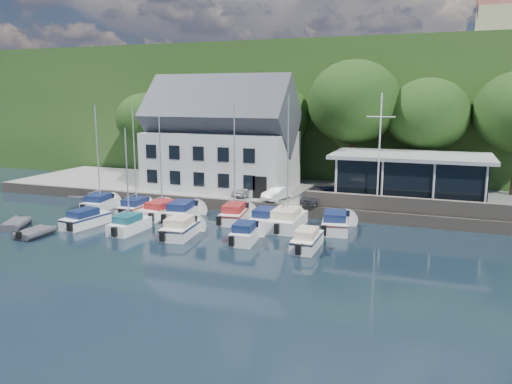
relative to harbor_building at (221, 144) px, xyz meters
The scene contains 34 objects.
ground 18.70m from the harbor_building, 67.01° to the right, with size 180.00×180.00×0.00m, color black.
quay 8.57m from the harbor_building, ahead, with size 60.00×13.00×1.00m, color gray.
quay_face 10.14m from the harbor_building, 38.16° to the right, with size 60.00×0.30×1.00m, color #6E6458.
hillside 46.11m from the harbor_building, 81.25° to the left, with size 160.00×75.00×16.00m, color #27491B.
field_patch 56.60m from the harbor_building, 74.34° to the left, with size 50.00×30.00×0.30m, color #516231.
harbor_building is the anchor object (origin of this frame).
club_pavilion 18.15m from the harbor_building, ahead, with size 13.20×7.20×4.10m, color black, non-canonical shape.
seawall 20.03m from the harbor_building, 15.03° to the right, with size 18.00×0.50×1.20m, color #6E6458.
gangway 13.23m from the harbor_building, 141.71° to the right, with size 1.20×6.00×1.40m, color silver, non-canonical shape.
car_silver 6.49m from the harbor_building, 39.47° to the right, with size 1.38×3.44×1.17m, color #B7B8BD.
car_white 8.95m from the harbor_building, 27.74° to the right, with size 1.27×3.64×1.20m, color silver.
car_dgrey 11.83m from the harbor_building, 21.02° to the right, with size 1.58×3.90×1.13m, color #2F2E34.
car_blue 12.38m from the harbor_building, 14.05° to the right, with size 1.44×3.65×1.25m, color navy.
flagpole 16.29m from the harbor_building, 14.93° to the right, with size 2.22×0.20×9.23m, color silver, non-canonical shape.
tree_0 13.25m from the harbor_building, 155.72° to the left, with size 6.83×6.83×9.34m, color black, non-canonical shape.
tree_1 7.29m from the harbor_building, 134.72° to the left, with size 8.08×8.08×11.05m, color black, non-canonical shape.
tree_2 6.89m from the harbor_building, 57.67° to the left, with size 7.47×7.47×10.21m, color black, non-canonical shape.
tree_3 13.30m from the harbor_building, 23.96° to the left, with size 9.16×9.16×12.53m, color black, non-canonical shape.
tree_4 19.89m from the harbor_building, 17.10° to the left, with size 7.84×7.84×10.72m, color black, non-canonical shape.
boat_r1_0 11.93m from the harbor_building, 131.92° to the right, with size 1.95×5.59×8.54m, color white, non-canonical shape.
boat_r1_1 10.01m from the harbor_building, 113.39° to the right, with size 1.82×5.86×8.53m, color white, non-canonical shape.
boat_r1_2 9.56m from the harbor_building, 97.59° to the right, with size 2.08×6.13×8.55m, color white, non-canonical shape.
boat_r1_3 10.55m from the harbor_building, 85.80° to the right, with size 2.07×6.43×1.51m, color white, non-canonical shape.
boat_r1_4 9.98m from the harbor_building, 59.74° to the right, with size 1.89×6.21×8.93m, color white, non-canonical shape.
boat_r1_5 13.10m from the harbor_building, 49.82° to the right, with size 1.83×5.47×1.49m, color white, non-canonical shape.
boat_r1_6 13.31m from the harbor_building, 43.67° to the right, with size 2.29×6.77×9.56m, color white, non-canonical shape.
boat_r1_7 16.51m from the harbor_building, 33.23° to the right, with size 2.08×6.03×1.50m, color white, non-canonical shape.
boat_r2_0 15.79m from the harbor_building, 110.58° to the right, with size 1.74×5.76×1.39m, color white, non-canonical shape.
boat_r2_1 14.46m from the harbor_building, 94.43° to the right, with size 1.73×5.21×8.41m, color white, non-canonical shape.
boat_r2_2 15.09m from the harbor_building, 77.71° to the right, with size 2.01×5.77×1.45m, color white, non-canonical shape.
boat_r2_3 16.50m from the harbor_building, 60.00° to the right, with size 1.68×4.91×1.41m, color white, non-canonical shape.
boat_r2_4 19.07m from the harbor_building, 48.01° to the right, with size 1.63×5.39×1.39m, color white, non-canonical shape.
dinghy_0 19.82m from the harbor_building, 122.02° to the right, with size 1.84×3.07×0.72m, color #3A3A40, non-canonical shape.
dinghy_1 19.74m from the harbor_building, 111.26° to the right, with size 1.77×2.96×0.69m, color #3A3A40, non-canonical shape.
Camera 1 is at (13.27, -28.43, 10.06)m, focal length 35.00 mm.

